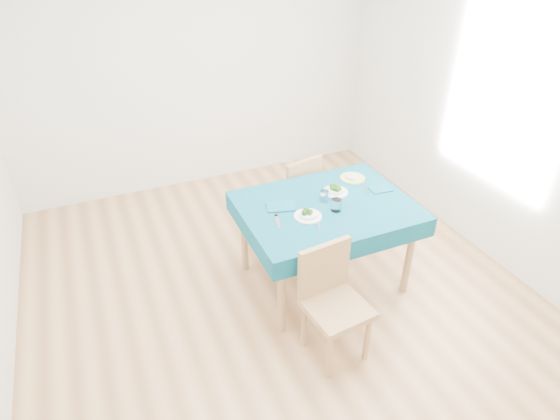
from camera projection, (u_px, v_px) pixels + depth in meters
name	position (u px, v px, depth m)	size (l,w,h in m)	color
room_shell	(280.00, 148.00, 3.17)	(4.02, 4.52, 2.73)	#996A40
table	(324.00, 243.00, 3.88)	(1.34, 1.02, 0.76)	#08455A
chair_near	(338.00, 301.00, 3.13)	(0.40, 0.44, 1.00)	#997348
chair_far	(292.00, 189.00, 4.44)	(0.39, 0.42, 0.97)	#997348
bowl_near	(308.00, 213.00, 3.51)	(0.21, 0.21, 0.06)	white
bowl_far	(335.00, 189.00, 3.81)	(0.21, 0.21, 0.06)	white
fork_near	(278.00, 221.00, 3.47)	(0.02, 0.19, 0.00)	silver
knife_near	(318.00, 221.00, 3.48)	(0.02, 0.22, 0.00)	silver
fork_far	(331.00, 192.00, 3.83)	(0.03, 0.20, 0.00)	silver
knife_far	(365.00, 188.00, 3.89)	(0.01, 0.19, 0.00)	silver
napkin_near	(281.00, 207.00, 3.64)	(0.22, 0.15, 0.01)	#0B4E63
napkin_far	(381.00, 189.00, 3.87)	(0.18, 0.12, 0.01)	#0B4E63
tumbler_center	(324.00, 196.00, 3.70)	(0.07, 0.07, 0.09)	white
tumbler_side	(336.00, 205.00, 3.57)	(0.08, 0.08, 0.10)	white
side_plate	(352.00, 178.00, 4.03)	(0.22, 0.22, 0.01)	#B8CA62
bread_slice	(353.00, 177.00, 4.03)	(0.09, 0.09, 0.01)	beige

